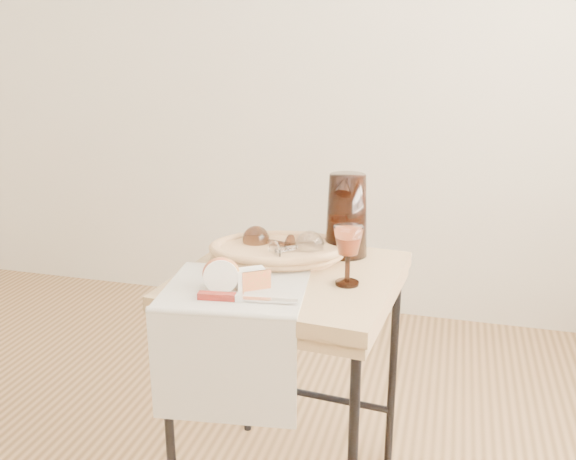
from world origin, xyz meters
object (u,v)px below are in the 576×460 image
(apple_half, at_px, (221,274))
(goblet_lying_a, at_px, (270,241))
(table_knife, at_px, (243,297))
(bread_basket, at_px, (279,253))
(wine_goblet, at_px, (348,255))
(pitcher, at_px, (347,215))
(goblet_lying_b, at_px, (295,247))
(tea_towel, at_px, (236,288))
(side_table, at_px, (290,389))

(apple_half, bearing_deg, goblet_lying_a, 60.78)
(table_knife, bearing_deg, bread_basket, 82.21)
(goblet_lying_a, distance_m, wine_goblet, 0.27)
(goblet_lying_a, height_order, wine_goblet, wine_goblet)
(wine_goblet, distance_m, apple_half, 0.31)
(pitcher, xyz_separation_m, wine_goblet, (0.04, -0.22, -0.04))
(goblet_lying_a, distance_m, goblet_lying_b, 0.09)
(pitcher, height_order, apple_half, pitcher)
(goblet_lying_a, distance_m, pitcher, 0.22)
(wine_goblet, relative_size, apple_half, 1.70)
(goblet_lying_a, height_order, pitcher, pitcher)
(goblet_lying_b, relative_size, apple_half, 1.41)
(tea_towel, height_order, table_knife, table_knife)
(tea_towel, relative_size, wine_goblet, 2.23)
(side_table, height_order, tea_towel, tea_towel)
(bread_basket, bearing_deg, side_table, -71.61)
(goblet_lying_a, relative_size, pitcher, 0.45)
(pitcher, relative_size, table_knife, 1.19)
(pitcher, height_order, table_knife, pitcher)
(bread_basket, distance_m, goblet_lying_a, 0.04)
(bread_basket, height_order, goblet_lying_a, goblet_lying_a)
(tea_towel, height_order, goblet_lying_a, goblet_lying_a)
(goblet_lying_a, bearing_deg, goblet_lying_b, 169.26)
(bread_basket, relative_size, pitcher, 1.24)
(tea_towel, distance_m, wine_goblet, 0.28)
(side_table, relative_size, table_knife, 3.04)
(side_table, relative_size, bread_basket, 2.06)
(tea_towel, distance_m, bread_basket, 0.22)
(bread_basket, distance_m, pitcher, 0.21)
(goblet_lying_a, distance_m, apple_half, 0.26)
(side_table, bearing_deg, bread_basket, 124.53)
(table_knife, bearing_deg, goblet_lying_b, 71.91)
(tea_towel, xyz_separation_m, table_knife, (0.05, -0.07, 0.01))
(tea_towel, height_order, pitcher, pitcher)
(pitcher, xyz_separation_m, apple_half, (-0.24, -0.34, -0.07))
(apple_half, bearing_deg, table_knife, -54.02)
(side_table, xyz_separation_m, table_knife, (-0.05, -0.22, 0.36))
(tea_towel, bearing_deg, apple_half, -143.32)
(wine_goblet, bearing_deg, apple_half, -155.84)
(tea_towel, distance_m, apple_half, 0.06)
(pitcher, relative_size, apple_half, 3.03)
(table_knife, bearing_deg, side_table, 69.18)
(wine_goblet, bearing_deg, goblet_lying_a, 151.06)
(side_table, height_order, pitcher, pitcher)
(tea_towel, relative_size, bread_basket, 1.01)
(goblet_lying_a, height_order, table_knife, goblet_lying_a)
(goblet_lying_b, bearing_deg, table_knife, -145.18)
(goblet_lying_a, bearing_deg, table_knife, 108.11)
(goblet_lying_b, bearing_deg, pitcher, 2.38)
(side_table, height_order, goblet_lying_a, goblet_lying_a)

